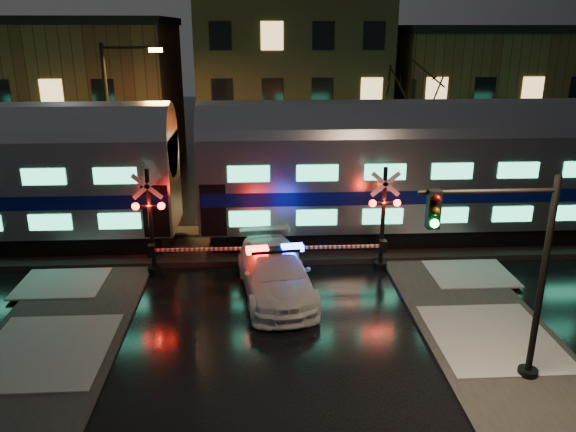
% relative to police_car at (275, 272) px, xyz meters
% --- Properties ---
extents(ground, '(120.00, 120.00, 0.00)m').
position_rel_police_car_xyz_m(ground, '(-0.17, -0.50, -0.82)').
color(ground, black).
rests_on(ground, ground).
extents(ballast, '(90.00, 4.20, 0.24)m').
position_rel_police_car_xyz_m(ballast, '(-0.17, 4.50, -0.70)').
color(ballast, black).
rests_on(ballast, ground).
extents(sidewalk_left, '(4.00, 20.00, 0.12)m').
position_rel_police_car_xyz_m(sidewalk_left, '(-6.67, -6.50, -0.76)').
color(sidewalk_left, '#2D2D2D').
rests_on(sidewalk_left, ground).
extents(sidewalk_right, '(4.00, 20.00, 0.12)m').
position_rel_police_car_xyz_m(sidewalk_right, '(6.33, -6.50, -0.76)').
color(sidewalk_right, '#2D2D2D').
rests_on(sidewalk_right, ground).
extents(building_left, '(14.00, 10.00, 9.00)m').
position_rel_police_car_xyz_m(building_left, '(-13.17, 21.50, 3.68)').
color(building_left, '#50361F').
rests_on(building_left, ground).
extents(building_mid, '(12.00, 11.00, 11.50)m').
position_rel_police_car_xyz_m(building_mid, '(1.83, 22.00, 4.93)').
color(building_mid, brown).
rests_on(building_mid, ground).
extents(building_right, '(12.00, 10.00, 8.50)m').
position_rel_police_car_xyz_m(building_right, '(14.83, 21.50, 3.43)').
color(building_right, '#50361F').
rests_on(building_right, ground).
extents(train, '(51.00, 3.12, 5.92)m').
position_rel_police_car_xyz_m(train, '(-3.39, 4.50, 2.57)').
color(train, black).
rests_on(train, ballast).
extents(police_car, '(2.94, 5.83, 1.80)m').
position_rel_police_car_xyz_m(police_car, '(0.00, 0.00, 0.00)').
color(police_car, white).
rests_on(police_car, ground).
extents(crossing_signal_right, '(5.71, 0.65, 4.04)m').
position_rel_police_car_xyz_m(crossing_signal_right, '(3.76, 1.80, 0.85)').
color(crossing_signal_right, black).
rests_on(crossing_signal_right, ground).
extents(crossing_signal_left, '(5.78, 0.66, 4.09)m').
position_rel_police_car_xyz_m(crossing_signal_left, '(-4.14, 1.81, 0.87)').
color(crossing_signal_left, black).
rests_on(crossing_signal_left, ground).
extents(traffic_light, '(3.61, 0.67, 5.58)m').
position_rel_police_car_xyz_m(traffic_light, '(5.65, -5.40, 2.15)').
color(traffic_light, black).
rests_on(traffic_light, ground).
extents(streetlight, '(2.75, 0.29, 8.22)m').
position_rel_police_car_xyz_m(streetlight, '(-7.07, 8.50, 3.92)').
color(streetlight, black).
rests_on(streetlight, ground).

